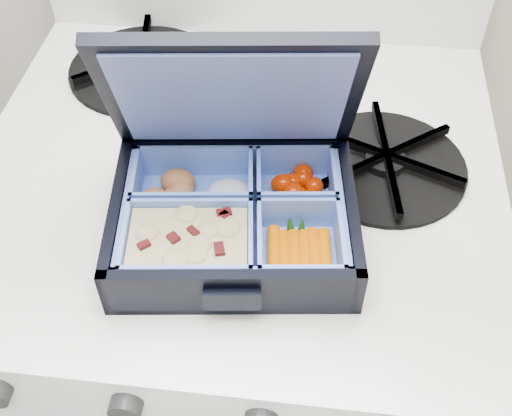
% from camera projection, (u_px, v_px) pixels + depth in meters
% --- Properties ---
extents(stove, '(0.58, 0.58, 0.87)m').
position_uv_depth(stove, '(244.00, 348.00, 1.04)').
color(stove, silver).
rests_on(stove, floor).
extents(bento_box, '(0.25, 0.21, 0.06)m').
position_uv_depth(bento_box, '(234.00, 219.00, 0.62)').
color(bento_box, black).
rests_on(bento_box, stove).
extents(burner_grate, '(0.23, 0.23, 0.03)m').
position_uv_depth(burner_grate, '(386.00, 159.00, 0.69)').
color(burner_grate, black).
rests_on(burner_grate, stove).
extents(burner_grate_rear, '(0.25, 0.25, 0.02)m').
position_uv_depth(burner_grate_rear, '(143.00, 64.00, 0.81)').
color(burner_grate_rear, black).
rests_on(burner_grate_rear, stove).
extents(fork, '(0.17, 0.15, 0.01)m').
position_uv_depth(fork, '(307.00, 155.00, 0.71)').
color(fork, '#B1B0CC').
rests_on(fork, stove).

